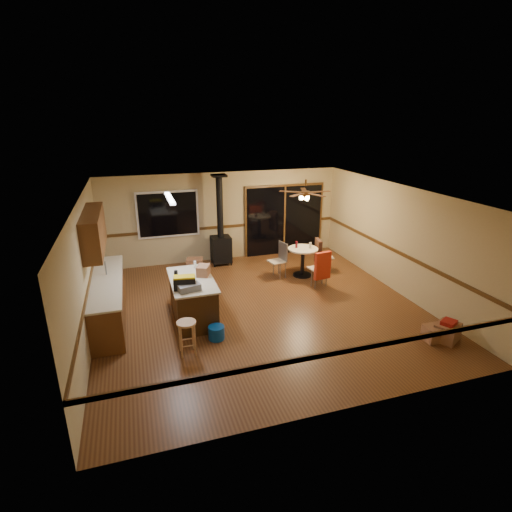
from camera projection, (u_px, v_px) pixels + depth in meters
name	position (u px, v px, depth m)	size (l,w,h in m)	color
floor	(260.00, 308.00, 9.02)	(7.00, 7.00, 0.00)	#5A3319
ceiling	(260.00, 194.00, 8.15)	(7.00, 7.00, 0.00)	silver
wall_back	(223.00, 217.00, 11.73)	(7.00, 7.00, 0.00)	tan
wall_front	(339.00, 334.00, 5.43)	(7.00, 7.00, 0.00)	tan
wall_left	(86.00, 272.00, 7.60)	(7.00, 7.00, 0.00)	tan
wall_right	(399.00, 240.00, 9.57)	(7.00, 7.00, 0.00)	tan
chair_rail	(260.00, 267.00, 8.68)	(7.00, 7.00, 0.08)	#4C2F13
window	(168.00, 214.00, 11.17)	(1.72, 0.10, 1.32)	black
sliding_door	(284.00, 221.00, 12.31)	(2.52, 0.10, 2.10)	black
lower_cabinets	(109.00, 300.00, 8.42)	(0.60, 3.00, 0.86)	brown
countertop	(106.00, 281.00, 8.27)	(0.64, 3.04, 0.04)	beige
upper_cabinets	(94.00, 231.00, 8.07)	(0.35, 2.00, 0.80)	brown
kitchen_island	(193.00, 299.00, 8.44)	(0.88, 1.68, 0.90)	#3B240E
wood_stove	(221.00, 240.00, 11.46)	(0.55, 0.50, 2.52)	black
ceiling_fan	(305.00, 195.00, 10.12)	(0.24, 0.24, 0.55)	brown
fluorescent_strip	(170.00, 198.00, 7.93)	(0.10, 1.20, 0.04)	white
toolbox_grey	(189.00, 288.00, 7.72)	(0.42, 0.24, 0.13)	slate
toolbox_black	(185.00, 283.00, 7.80)	(0.42, 0.22, 0.23)	black
toolbox_yellow_lid	(184.00, 277.00, 7.75)	(0.41, 0.22, 0.03)	gold
box_on_island	(203.00, 270.00, 8.46)	(0.24, 0.33, 0.22)	brown
bottle_dark	(176.00, 277.00, 8.08)	(0.07, 0.07, 0.26)	black
bottle_pink	(203.00, 271.00, 8.42)	(0.07, 0.07, 0.22)	#D84C8C
bottle_white	(195.00, 265.00, 8.84)	(0.06, 0.06, 0.17)	white
bar_stool	(187.00, 338.00, 7.20)	(0.35, 0.35, 0.64)	tan
blue_bucket	(216.00, 333.00, 7.74)	(0.32, 0.32, 0.27)	#0C49AF
dining_table	(303.00, 257.00, 10.68)	(0.80, 0.80, 0.78)	black
glass_red	(297.00, 245.00, 10.62)	(0.06, 0.06, 0.17)	#590C14
glass_cream	(310.00, 245.00, 10.58)	(0.07, 0.07, 0.16)	beige
chair_left	(280.00, 256.00, 10.60)	(0.48, 0.48, 0.51)	tan
chair_near	(322.00, 265.00, 9.90)	(0.49, 0.52, 0.70)	tan
chair_right	(319.00, 252.00, 10.88)	(0.54, 0.51, 0.70)	tan
box_under_window	(195.00, 265.00, 11.14)	(0.44, 0.36, 0.36)	brown
box_corner_a	(447.00, 332.00, 7.68)	(0.46, 0.38, 0.35)	brown
box_corner_b	(434.00, 333.00, 7.69)	(0.37, 0.32, 0.30)	brown
box_small_red	(449.00, 322.00, 7.61)	(0.28, 0.23, 0.08)	maroon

